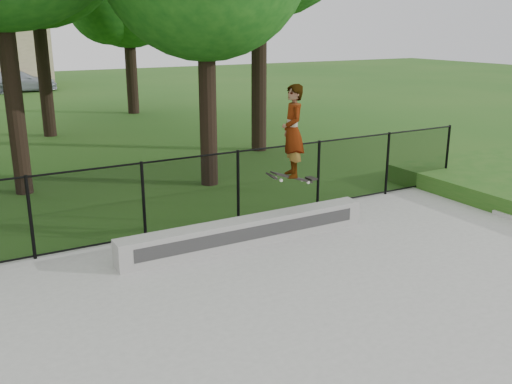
% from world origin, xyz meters
% --- Properties ---
extents(grind_ledge, '(4.95, 0.40, 0.49)m').
position_xyz_m(grind_ledge, '(1.56, 4.70, 0.30)').
color(grind_ledge, '#9D9C98').
rests_on(grind_ledge, concrete_slab).
extents(car_c, '(4.22, 2.14, 1.29)m').
position_xyz_m(car_c, '(1.66, 34.03, 0.64)').
color(car_c, '#A1A7B6').
rests_on(car_c, ground).
extents(skater_airborne, '(0.81, 0.71, 1.89)m').
position_xyz_m(skater_airborne, '(2.42, 4.56, 2.08)').
color(skater_airborne, black).
rests_on(skater_airborne, ground).
extents(chainlink_fence, '(16.06, 0.06, 1.50)m').
position_xyz_m(chainlink_fence, '(0.00, 5.90, 0.81)').
color(chainlink_fence, black).
rests_on(chainlink_fence, concrete_slab).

